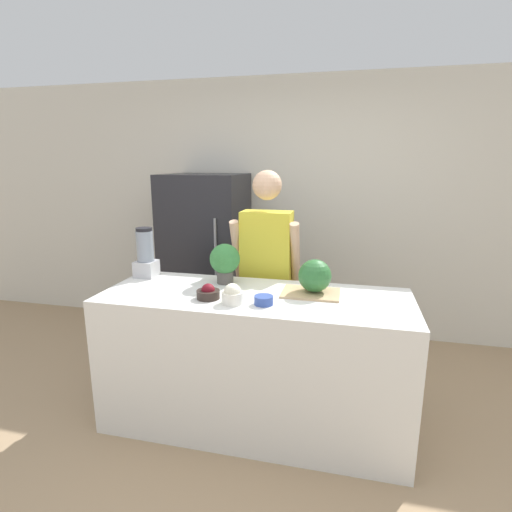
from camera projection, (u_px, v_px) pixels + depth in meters
ground_plane at (241, 458)px, 2.46m from camera, size 14.00×14.00×0.00m
wall_back at (293, 209)px, 4.13m from camera, size 8.00×0.06×2.60m
counter_island at (255, 360)px, 2.70m from camera, size 2.01×0.75×0.93m
refrigerator at (206, 258)px, 4.03m from camera, size 0.76×0.74×1.66m
person at (267, 277)px, 3.16m from camera, size 0.53×0.27×1.72m
cutting_board at (311, 293)px, 2.61m from camera, size 0.37×0.27×0.01m
watermelon at (315, 276)px, 2.59m from camera, size 0.21×0.21×0.21m
bowl_cherries at (208, 293)px, 2.52m from camera, size 0.15×0.15×0.10m
bowl_cream at (232, 295)px, 2.42m from camera, size 0.13×0.13×0.13m
bowl_small_blue at (264, 300)px, 2.41m from camera, size 0.12×0.12×0.05m
blender at (145, 255)px, 2.97m from camera, size 0.15×0.15×0.37m
potted_plant at (225, 261)px, 2.81m from camera, size 0.21×0.21×0.28m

